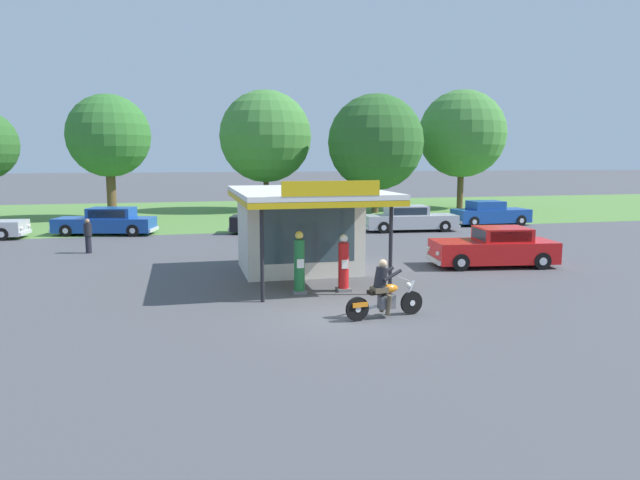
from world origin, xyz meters
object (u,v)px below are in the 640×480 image
at_px(gas_pump_nearside, 299,265).
at_px(featured_classic_sedan, 494,248).
at_px(parked_car_back_row_far_right, 106,222).
at_px(parked_car_second_row_spare, 275,221).
at_px(gas_pump_offside, 344,265).
at_px(bystander_strolling_foreground, 320,233).
at_px(parked_car_back_row_far_left, 409,219).
at_px(bystander_chatting_near_pumps, 88,235).
at_px(motorcycle_with_rider, 384,294).
at_px(parked_car_back_row_left, 490,214).

distance_m(gas_pump_nearside, featured_classic_sedan, 8.82).
height_order(parked_car_back_row_far_right, parked_car_second_row_spare, parked_car_second_row_spare).
bearing_deg(gas_pump_offside, bystander_strolling_foreground, 82.23).
distance_m(featured_classic_sedan, bystander_strolling_foreground, 7.63).
height_order(parked_car_back_row_far_left, bystander_strolling_foreground, bystander_strolling_foreground).
bearing_deg(bystander_chatting_near_pumps, parked_car_second_row_spare, 27.80).
height_order(gas_pump_nearside, parked_car_second_row_spare, gas_pump_nearside).
relative_size(motorcycle_with_rider, parked_car_second_row_spare, 0.41).
bearing_deg(bystander_strolling_foreground, parked_car_back_row_far_right, 139.72).
height_order(gas_pump_offside, bystander_chatting_near_pumps, gas_pump_offside).
bearing_deg(bystander_strolling_foreground, parked_car_back_row_left, 31.41).
relative_size(parked_car_back_row_far_right, parked_car_back_row_left, 1.15).
bearing_deg(bystander_strolling_foreground, parked_car_second_row_spare, 97.33).
distance_m(gas_pump_offside, bystander_chatting_near_pumps, 13.32).
height_order(parked_car_second_row_spare, parked_car_back_row_left, parked_car_second_row_spare).
height_order(gas_pump_offside, motorcycle_with_rider, gas_pump_offside).
height_order(parked_car_back_row_far_left, bystander_chatting_near_pumps, bystander_chatting_near_pumps).
height_order(parked_car_back_row_far_right, parked_car_back_row_far_left, parked_car_back_row_far_right).
height_order(gas_pump_nearside, bystander_strolling_foreground, gas_pump_nearside).
bearing_deg(parked_car_back_row_left, bystander_chatting_near_pumps, -165.97).
bearing_deg(motorcycle_with_rider, bystander_chatting_near_pumps, 125.21).
relative_size(featured_classic_sedan, parked_car_back_row_left, 1.03).
bearing_deg(parked_car_back_row_left, gas_pump_nearside, -134.63).
bearing_deg(gas_pump_offside, parked_car_back_row_left, 48.18).
relative_size(featured_classic_sedan, bystander_chatting_near_pumps, 3.29).
bearing_deg(gas_pump_nearside, gas_pump_offside, -0.00).
bearing_deg(parked_car_back_row_far_left, bystander_chatting_near_pumps, -166.46).
relative_size(gas_pump_offside, parked_car_back_row_left, 0.37).
xyz_separation_m(parked_car_back_row_far_left, bystander_strolling_foreground, (-6.78, -6.17, 0.21)).
bearing_deg(parked_car_back_row_far_right, parked_car_back_row_left, -1.66).
height_order(featured_classic_sedan, parked_car_back_row_left, featured_classic_sedan).
relative_size(parked_car_second_row_spare, bystander_chatting_near_pumps, 3.57).
xyz_separation_m(featured_classic_sedan, bystander_chatting_near_pumps, (-15.95, 6.99, 0.10)).
bearing_deg(parked_car_back_row_far_right, motorcycle_with_rider, -64.73).
relative_size(gas_pump_nearside, bystander_strolling_foreground, 1.17).
relative_size(featured_classic_sedan, parked_car_back_row_far_right, 0.89).
height_order(parked_car_back_row_far_left, parked_car_second_row_spare, parked_car_second_row_spare).
bearing_deg(parked_car_back_row_far_left, parked_car_back_row_left, 15.38).
relative_size(gas_pump_nearside, parked_car_back_row_far_left, 0.35).
bearing_deg(featured_classic_sedan, gas_pump_nearside, -161.38).
bearing_deg(parked_car_second_row_spare, bystander_chatting_near_pumps, -152.20).
xyz_separation_m(gas_pump_nearside, parked_car_back_row_far_right, (-7.55, 16.19, -0.21)).
height_order(motorcycle_with_rider, parked_car_back_row_far_right, motorcycle_with_rider).
height_order(featured_classic_sedan, bystander_strolling_foreground, bystander_strolling_foreground).
height_order(motorcycle_with_rider, bystander_strolling_foreground, bystander_strolling_foreground).
distance_m(featured_classic_sedan, parked_car_back_row_left, 14.50).
xyz_separation_m(gas_pump_nearside, parked_car_second_row_spare, (1.59, 14.64, -0.21)).
bearing_deg(bystander_strolling_foreground, parked_car_back_row_far_left, 42.32).
bearing_deg(motorcycle_with_rider, parked_car_back_row_far_left, 65.97).
bearing_deg(parked_car_back_row_far_right, bystander_chatting_near_pumps, -90.34).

